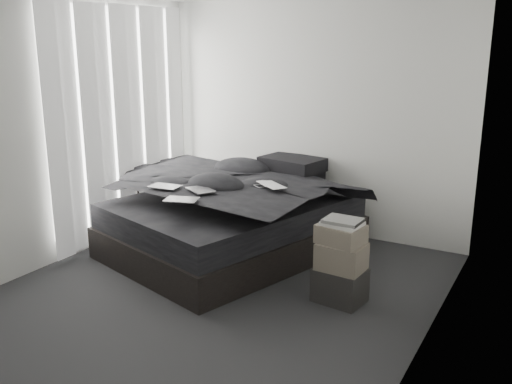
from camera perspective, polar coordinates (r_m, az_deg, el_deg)
The scene contains 23 objects.
floor at distance 5.08m, azimuth -4.49°, elevation -10.29°, with size 3.60×4.20×0.01m, color #2A2A2C.
wall_back at distance 6.49m, azimuth 5.67°, elevation 7.33°, with size 3.60×0.01×2.60m, color silver.
wall_left at distance 5.86m, azimuth -19.67°, elevation 5.67°, with size 0.01×4.20×2.60m, color silver.
wall_right at distance 3.97m, azimuth 17.28°, elevation 1.68°, with size 0.01×4.20×2.60m, color silver.
window_left at distance 6.46m, azimuth -13.59°, elevation 7.39°, with size 0.02×2.00×2.30m, color white.
curtain_left at distance 6.43m, azimuth -13.22°, elevation 6.76°, with size 0.06×2.12×2.48m, color white.
bed at distance 6.01m, azimuth -2.35°, elevation -4.45°, with size 1.78×2.35×0.32m, color black.
mattress at distance 5.92m, azimuth -2.38°, elevation -1.85°, with size 1.71×2.29×0.25m, color black.
duvet at distance 5.81m, azimuth -2.83°, elevation 0.51°, with size 1.74×2.01×0.27m, color black.
pillow_lower at distance 6.53m, azimuth 3.23°, elevation 1.63°, with size 0.71×0.48×0.16m, color black.
pillow_upper at distance 6.42m, azimuth 3.64°, elevation 2.82°, with size 0.66×0.46×0.15m, color black.
laptop at distance 5.55m, azimuth 1.02°, elevation 1.43°, with size 0.38×0.24×0.03m, color silver.
comic_a at distance 5.65m, azimuth -9.12°, elevation 1.39°, with size 0.30×0.19×0.01m, color black.
comic_b at distance 5.48m, azimuth -5.58°, elevation 1.16°, with size 0.30×0.19×0.01m, color black.
comic_c at distance 5.17m, azimuth -7.50°, elevation 0.30°, with size 0.30×0.19×0.01m, color black.
side_stand at distance 6.72m, azimuth -10.14°, elevation -1.22°, with size 0.33×0.33×0.62m, color black.
papers at distance 6.63m, azimuth -10.29°, elevation 1.35°, with size 0.24×0.18×0.01m, color white.
floor_books at distance 6.58m, azimuth -6.62°, elevation -3.71°, with size 0.12×0.17×0.12m, color black.
box_lower at distance 4.96m, azimuth 8.38°, elevation -9.17°, with size 0.40×0.32×0.30m, color black.
box_mid at distance 4.85m, azimuth 8.54°, elevation -6.39°, with size 0.38×0.30×0.23m, color #685E52.
box_upper at distance 4.79m, azimuth 8.50°, elevation -4.18°, with size 0.36×0.29×0.16m, color #685E52.
art_book_white at distance 4.76m, azimuth 8.64°, elevation -3.13°, with size 0.31×0.25×0.03m, color silver.
art_book_snake at distance 4.74m, azimuth 8.69°, elevation -2.84°, with size 0.30×0.24×0.03m, color silver.
Camera 1 is at (2.57, -3.79, 2.18)m, focal length 40.00 mm.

